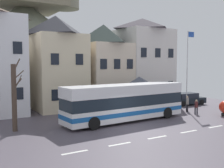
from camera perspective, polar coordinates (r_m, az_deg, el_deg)
ground_plane at (r=20.58m, az=5.18°, el=-9.75°), size 40.00×60.00×0.07m
townhouse_02 at (r=30.11m, az=-11.76°, el=4.48°), size 5.13×6.71×10.16m
townhouse_03 at (r=32.20m, az=-1.77°, el=4.05°), size 5.12×6.11×9.59m
townhouse_04 at (r=35.41m, az=6.42°, el=5.04°), size 6.34×6.22×10.80m
hilltop_castle at (r=52.73m, az=-17.74°, el=8.18°), size 42.54×42.54×25.23m
transit_bus at (r=23.25m, az=2.89°, el=-3.98°), size 11.52×3.15×3.18m
bus_shelter at (r=28.20m, az=5.81°, el=0.30°), size 3.60×3.60×3.61m
parked_car_00 at (r=29.92m, az=8.17°, el=-3.95°), size 4.10×2.07×1.36m
parked_car_02 at (r=33.69m, az=15.61°, el=-3.08°), size 4.50×2.26×1.44m
pedestrian_00 at (r=27.63m, az=17.48°, el=-4.46°), size 0.31×0.31×1.45m
pedestrian_01 at (r=28.76m, az=15.69°, el=-4.08°), size 0.35×0.30×1.65m
pedestrian_02 at (r=27.89m, az=12.77°, el=-4.15°), size 0.31×0.33×1.57m
public_bench at (r=31.79m, az=6.17°, el=-3.80°), size 1.58×0.48×0.87m
flagpole at (r=29.75m, az=15.79°, el=3.86°), size 0.95×0.10×8.41m
bare_tree_00 at (r=20.90m, az=-20.05°, el=-2.52°), size 1.04×1.18×5.36m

